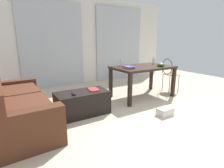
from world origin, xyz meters
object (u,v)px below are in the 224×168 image
Objects in this scene: tv_remote_primary at (74,94)px; book_stack at (128,67)px; craft_table at (143,70)px; shoebox at (165,112)px; wire_chair at (169,71)px; bottle_near at (154,61)px; couch at (17,107)px; bottle_far at (121,62)px; coffee_table at (82,103)px; bowl at (161,65)px; magazine at (93,89)px.

book_stack is at bearing 18.00° from tv_remote_primary.
shoebox is at bearing -108.73° from craft_table.
wire_chair is 3.01× the size of shoebox.
couch is at bearing -175.33° from bottle_near.
wire_chair is at bearing -27.62° from bottle_near.
shoebox is (0.08, -1.32, -0.77)m from bottle_far.
craft_table is 4.83× the size of book_stack.
couch is 2.25m from book_stack.
shoebox is (-0.36, -1.07, -0.58)m from craft_table.
coffee_table is 6.26× the size of tv_remote_primary.
craft_table reaches higher than tv_remote_primary.
craft_table is 6.52× the size of bottle_far.
wire_chair is at bearing -11.71° from bottle_far.
bowl is at bearing -11.39° from book_stack.
couch is 2.16× the size of coffee_table.
magazine is 0.93× the size of shoebox.
book_stack is (-1.37, -0.05, 0.22)m from wire_chair.
bottle_far is 1.54m from tv_remote_primary.
coffee_table is 1.29m from book_stack.
bottle_near reaches higher than shoebox.
wire_chair is (2.53, 0.20, 0.33)m from coffee_table.
book_stack is at bearing 0.15° from couch.
bottle_far is at bearing 93.52° from shoebox.
bowl reaches higher than shoebox.
wire_chair reaches higher than magazine.
shoebox is (1.27, -0.84, -0.15)m from coffee_table.
coffee_table is 3.23× the size of book_stack.
book_stack is at bearing -177.75° from wire_chair.
book_stack is 1.08× the size of magazine.
craft_table is at bearing 17.96° from tv_remote_primary.
couch is at bearing 177.01° from bowl.
couch is at bearing -171.48° from bottle_far.
couch is 13.50× the size of tv_remote_primary.
couch is at bearing 172.37° from coffee_table.
couch is 2.32× the size of wire_chair.
tv_remote_primary is (-1.38, -0.56, -0.39)m from bottle_far.
bowl is at bearing -36.66° from craft_table.
book_stack is 1.22m from shoebox.
coffee_table is 5.06× the size of bottle_near.
bottle_near is at bearing -4.52° from bottle_far.
bowl reaches higher than book_stack.
bottle_near reaches higher than craft_table.
magazine is at bearing -171.21° from craft_table.
wire_chair is 1.39m from book_stack.
bottle_near is at bearing 4.67° from couch.
wire_chair is 1.70m from shoebox.
shoebox is at bearing -31.92° from magazine.
coffee_table is 2.56m from wire_chair.
shoebox is (1.46, -0.76, -0.38)m from tv_remote_primary.
bottle_near is (0.51, 0.17, 0.17)m from craft_table.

